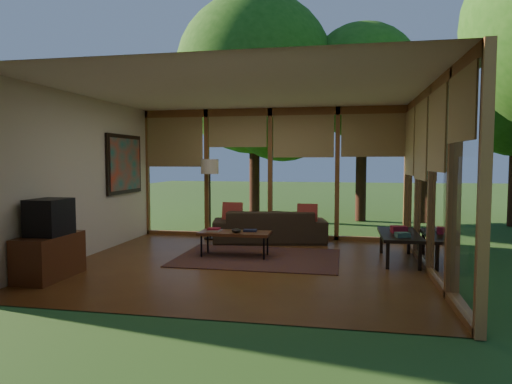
% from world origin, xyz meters
% --- Properties ---
extents(floor, '(5.50, 5.50, 0.00)m').
position_xyz_m(floor, '(0.00, 0.00, 0.00)').
color(floor, brown).
rests_on(floor, ground).
extents(ceiling, '(5.50, 5.50, 0.00)m').
position_xyz_m(ceiling, '(0.00, 0.00, 2.70)').
color(ceiling, white).
rests_on(ceiling, ground).
extents(wall_left, '(0.04, 5.00, 2.70)m').
position_xyz_m(wall_left, '(-2.75, 0.00, 1.35)').
color(wall_left, beige).
rests_on(wall_left, ground).
extents(wall_front, '(5.50, 0.04, 2.70)m').
position_xyz_m(wall_front, '(0.00, -2.50, 1.35)').
color(wall_front, beige).
rests_on(wall_front, ground).
extents(window_wall_back, '(5.50, 0.12, 2.70)m').
position_xyz_m(window_wall_back, '(0.00, 2.50, 1.35)').
color(window_wall_back, brown).
rests_on(window_wall_back, ground).
extents(window_wall_right, '(0.12, 5.00, 2.70)m').
position_xyz_m(window_wall_right, '(2.75, 0.00, 1.35)').
color(window_wall_right, brown).
rests_on(window_wall_right, ground).
extents(tree_nw, '(4.29, 4.29, 6.09)m').
position_xyz_m(tree_nw, '(-0.90, 5.41, 3.94)').
color(tree_nw, '#391E14').
rests_on(tree_nw, ground).
extents(tree_ne, '(3.05, 3.05, 5.25)m').
position_xyz_m(tree_ne, '(1.95, 5.72, 3.70)').
color(tree_ne, '#391E14').
rests_on(tree_ne, ground).
extents(rug, '(2.67, 1.89, 0.01)m').
position_xyz_m(rug, '(0.12, 0.50, 0.01)').
color(rug, brown).
rests_on(rug, floor).
extents(sofa, '(2.34, 1.29, 0.65)m').
position_xyz_m(sofa, '(0.07, 2.00, 0.32)').
color(sofa, '#312518').
rests_on(sofa, floor).
extents(pillow_left, '(0.39, 0.21, 0.41)m').
position_xyz_m(pillow_left, '(-0.68, 1.95, 0.58)').
color(pillow_left, maroon).
rests_on(pillow_left, sofa).
extents(pillow_right, '(0.39, 0.21, 0.41)m').
position_xyz_m(pillow_right, '(0.82, 1.95, 0.58)').
color(pillow_right, maroon).
rests_on(pillow_right, sofa).
extents(ct_book_lower, '(0.24, 0.19, 0.03)m').
position_xyz_m(ct_book_lower, '(-0.63, 0.47, 0.44)').
color(ct_book_lower, '#ABA29B').
rests_on(ct_book_lower, coffee_table).
extents(ct_book_upper, '(0.20, 0.15, 0.03)m').
position_xyz_m(ct_book_upper, '(-0.63, 0.47, 0.47)').
color(ct_book_upper, maroon).
rests_on(ct_book_upper, coffee_table).
extents(ct_book_side, '(0.23, 0.18, 0.03)m').
position_xyz_m(ct_book_side, '(-0.03, 0.60, 0.44)').
color(ct_book_side, black).
rests_on(ct_book_side, coffee_table).
extents(ct_bowl, '(0.16, 0.16, 0.07)m').
position_xyz_m(ct_bowl, '(-0.23, 0.42, 0.46)').
color(ct_bowl, black).
rests_on(ct_bowl, coffee_table).
extents(media_cabinet, '(0.50, 1.00, 0.60)m').
position_xyz_m(media_cabinet, '(-2.47, -1.32, 0.30)').
color(media_cabinet, '#5D3019').
rests_on(media_cabinet, floor).
extents(television, '(0.45, 0.55, 0.50)m').
position_xyz_m(television, '(-2.45, -1.32, 0.85)').
color(television, black).
rests_on(television, media_cabinet).
extents(console_book_a, '(0.24, 0.20, 0.07)m').
position_xyz_m(console_book_a, '(2.40, 0.31, 0.49)').
color(console_book_a, '#386255').
rests_on(console_book_a, side_console).
extents(console_book_b, '(0.27, 0.21, 0.11)m').
position_xyz_m(console_book_b, '(2.40, 0.76, 0.51)').
color(console_book_b, maroon).
rests_on(console_book_b, side_console).
extents(console_book_c, '(0.23, 0.18, 0.06)m').
position_xyz_m(console_book_c, '(2.40, 1.16, 0.48)').
color(console_book_c, '#ABA29B').
rests_on(console_book_c, side_console).
extents(floor_lamp, '(0.36, 0.36, 1.65)m').
position_xyz_m(floor_lamp, '(-1.19, 2.11, 1.41)').
color(floor_lamp, black).
rests_on(floor_lamp, floor).
extents(coffee_table, '(1.20, 0.50, 0.43)m').
position_xyz_m(coffee_table, '(-0.28, 0.52, 0.39)').
color(coffee_table, '#5D3019').
rests_on(coffee_table, floor).
extents(side_console, '(0.60, 1.40, 0.46)m').
position_xyz_m(side_console, '(2.40, 0.71, 0.41)').
color(side_console, black).
rests_on(side_console, floor).
extents(wall_painting, '(0.06, 1.35, 1.15)m').
position_xyz_m(wall_painting, '(-2.71, 1.40, 1.55)').
color(wall_painting, black).
rests_on(wall_painting, wall_left).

